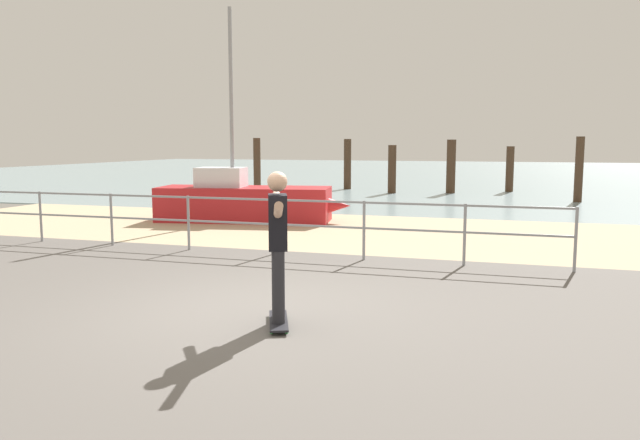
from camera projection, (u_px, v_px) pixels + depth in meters
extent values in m
cube|color=#605B56|center=(212.00, 338.00, 6.48)|extent=(24.00, 10.00, 0.04)
cube|color=tan|center=(373.00, 232.00, 14.06)|extent=(24.00, 6.00, 0.04)
cube|color=#849EA3|center=(464.00, 173.00, 40.60)|extent=(72.00, 50.00, 0.04)
cylinder|color=gray|center=(41.00, 217.00, 12.59)|extent=(0.05, 0.05, 1.05)
cylinder|color=gray|center=(112.00, 220.00, 12.10)|extent=(0.05, 0.05, 1.05)
cylinder|color=gray|center=(188.00, 223.00, 11.60)|extent=(0.05, 0.05, 1.05)
cylinder|color=gray|center=(272.00, 227.00, 11.10)|extent=(0.05, 0.05, 1.05)
cylinder|color=gray|center=(364.00, 231.00, 10.60)|extent=(0.05, 0.05, 1.05)
cylinder|color=gray|center=(465.00, 235.00, 10.11)|extent=(0.05, 0.05, 1.05)
cylinder|color=gray|center=(576.00, 240.00, 9.61)|extent=(0.05, 0.05, 1.05)
cylinder|color=gray|center=(229.00, 199.00, 11.29)|extent=(11.88, 0.04, 0.04)
cylinder|color=gray|center=(229.00, 222.00, 11.34)|extent=(11.88, 0.04, 0.04)
cube|color=#B21E23|center=(244.00, 204.00, 15.89)|extent=(4.57, 2.13, 0.90)
cone|color=#B21E23|center=(329.00, 205.00, 15.61)|extent=(1.21, 0.94, 0.77)
cylinder|color=gray|center=(231.00, 98.00, 15.59)|extent=(0.10, 0.10, 4.49)
cube|color=silver|center=(221.00, 177.00, 15.87)|extent=(1.34, 1.09, 0.50)
cube|color=black|center=(279.00, 321.00, 6.85)|extent=(0.49, 0.82, 0.02)
cylinder|color=#3FBF59|center=(271.00, 318.00, 7.12)|extent=(0.05, 0.07, 0.06)
cylinder|color=#3FBF59|center=(285.00, 317.00, 7.14)|extent=(0.05, 0.07, 0.06)
cylinder|color=#3FBF59|center=(272.00, 332.00, 6.57)|extent=(0.05, 0.07, 0.06)
cylinder|color=#3FBF59|center=(287.00, 332.00, 6.58)|extent=(0.05, 0.07, 0.06)
cylinder|color=#26262B|center=(278.00, 282.00, 6.91)|extent=(0.14, 0.14, 0.80)
cylinder|color=#26262B|center=(278.00, 287.00, 6.68)|extent=(0.14, 0.14, 0.80)
cube|color=black|center=(278.00, 222.00, 6.71)|extent=(0.32, 0.41, 0.60)
sphere|color=tan|center=(277.00, 182.00, 6.65)|extent=(0.22, 0.22, 0.22)
cylinder|color=tan|center=(277.00, 202.00, 7.13)|extent=(0.29, 0.55, 0.23)
cylinder|color=tan|center=(278.00, 210.00, 6.25)|extent=(0.29, 0.55, 0.23)
cylinder|color=#422D1E|center=(257.00, 168.00, 22.84)|extent=(0.27, 0.27, 2.20)
cylinder|color=#422D1E|center=(347.00, 164.00, 26.63)|extent=(0.32, 0.32, 2.18)
cylinder|color=#422D1E|center=(392.00, 169.00, 24.51)|extent=(0.33, 0.33, 1.93)
cylinder|color=#422D1E|center=(451.00, 167.00, 24.49)|extent=(0.36, 0.36, 2.15)
cylinder|color=#422D1E|center=(510.00, 169.00, 25.24)|extent=(0.32, 0.32, 1.88)
cylinder|color=#422D1E|center=(579.00, 170.00, 20.82)|extent=(0.28, 0.28, 2.24)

